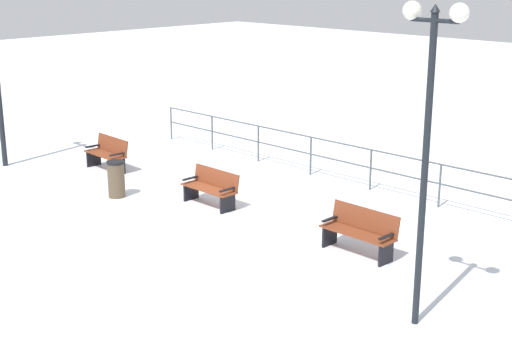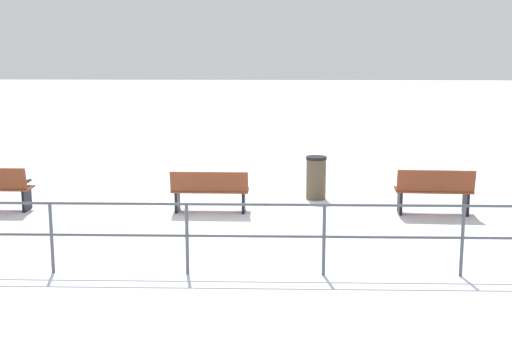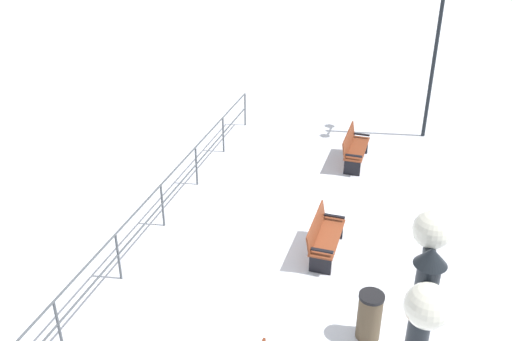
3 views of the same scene
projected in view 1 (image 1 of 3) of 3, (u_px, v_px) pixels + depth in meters
name	position (u px, v px, depth m)	size (l,w,h in m)	color
ground_plane	(207.00, 206.00, 17.60)	(80.00, 80.00, 0.00)	white
bench_nearest	(108.00, 153.00, 20.55)	(0.63, 1.50, 0.92)	brown
bench_second	(211.00, 187.00, 17.58)	(0.57, 1.52, 0.85)	brown
bench_third	(360.00, 231.00, 14.64)	(0.56, 1.61, 0.91)	brown
lamppost_middle	(429.00, 102.00, 10.92)	(0.28, 1.06, 5.09)	black
waterfront_railing	(311.00, 149.00, 20.03)	(0.05, 12.04, 1.08)	#4C5156
trash_bin	(116.00, 179.00, 18.19)	(0.44, 0.44, 0.92)	brown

